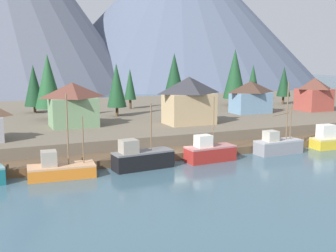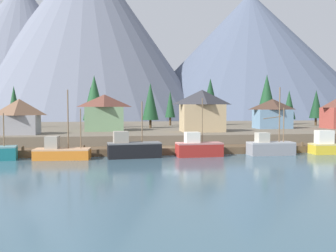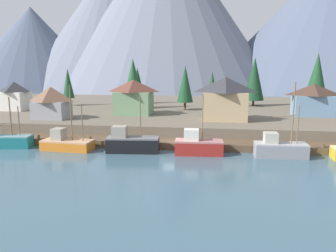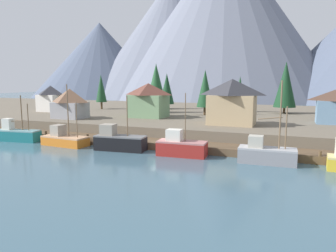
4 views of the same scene
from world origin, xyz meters
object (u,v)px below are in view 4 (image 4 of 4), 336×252
object	(u,v)px
fishing_boat_red	(181,147)
house_white	(51,98)
fishing_boat_grey	(266,154)
conifer_near_right	(167,89)
fishing_boat_orange	(64,139)
conifer_mid_left	(101,88)
conifer_far_right	(205,89)
house_tan	(232,101)
conifer_far_left	(240,90)
conifer_near_left	(156,84)
fishing_boat_teal	(17,134)
house_grey	(70,103)
fishing_boat_black	(119,141)
house_green	(148,100)
conifer_mid_right	(285,85)

from	to	relation	value
fishing_boat_red	house_white	distance (m)	45.33
fishing_boat_grey	conifer_near_right	xyz separation A→B (m)	(-27.50, 37.27, 6.47)
fishing_boat_orange	house_white	bearing A→B (deg)	138.99
conifer_mid_left	conifer_far_right	world-z (taller)	conifer_far_right
house_tan	conifer_far_right	xyz separation A→B (m)	(-7.96, 12.76, 1.73)
fishing_boat_orange	conifer_far_left	bearing A→B (deg)	65.42
fishing_boat_orange	house_white	xyz separation A→B (m)	(-21.37, 21.47, 4.61)
conifer_near_left	fishing_boat_teal	bearing A→B (deg)	-113.69
fishing_boat_red	fishing_boat_grey	bearing A→B (deg)	-2.79
conifer_far_right	house_tan	bearing A→B (deg)	-58.02
fishing_boat_red	house_grey	world-z (taller)	house_grey
fishing_boat_teal	conifer_mid_left	distance (m)	32.03
fishing_boat_teal	conifer_far_right	world-z (taller)	conifer_far_right
fishing_boat_black	conifer_far_left	bearing A→B (deg)	68.26
fishing_boat_black	house_green	xyz separation A→B (m)	(-4.23, 18.67, 4.61)
fishing_boat_black	conifer_mid_left	xyz separation A→B (m)	(-23.20, 30.99, 6.46)
fishing_boat_grey	conifer_near_left	distance (m)	38.70
fishing_boat_red	conifer_mid_right	size ratio (longest dim) A/B	0.72
house_green	house_grey	world-z (taller)	house_green
house_green	conifer_far_left	size ratio (longest dim) A/B	0.88
conifer_near_right	conifer_far_right	size ratio (longest dim) A/B	0.96
fishing_boat_black	conifer_far_left	distance (m)	38.36
house_white	fishing_boat_orange	bearing A→B (deg)	-45.13
fishing_boat_black	conifer_mid_right	world-z (taller)	conifer_mid_right
fishing_boat_orange	conifer_near_right	xyz separation A→B (m)	(1.44, 37.57, 6.66)
fishing_boat_orange	house_green	xyz separation A→B (m)	(5.12, 18.76, 4.93)
fishing_boat_grey	conifer_mid_left	bearing A→B (deg)	142.50
conifer_near_left	conifer_far_right	distance (m)	11.59
fishing_boat_red	conifer_mid_left	distance (m)	45.14
conifer_mid_right	conifer_far_right	size ratio (longest dim) A/B	1.20
conifer_mid_right	conifer_near_left	bearing A→B (deg)	-162.18
conifer_near_left	conifer_far_left	world-z (taller)	conifer_near_left
fishing_boat_teal	conifer_mid_right	xyz separation A→B (m)	(39.05, 36.35, 7.68)
conifer_mid_left	conifer_near_left	bearing A→B (deg)	-11.22
fishing_boat_black	conifer_near_left	world-z (taller)	conifer_near_left
house_white	conifer_mid_left	bearing A→B (deg)	51.94
fishing_boat_red	conifer_near_left	bearing A→B (deg)	116.20
house_grey	conifer_near_left	bearing A→B (deg)	56.41
fishing_boat_red	fishing_boat_grey	xyz separation A→B (m)	(10.51, 0.10, -0.04)
fishing_boat_red	conifer_mid_right	distance (m)	38.68
conifer_mid_left	fishing_boat_red	bearing A→B (deg)	-43.73
house_green	conifer_mid_right	world-z (taller)	conifer_mid_right
house_grey	conifer_far_right	distance (m)	27.15
fishing_boat_orange	conifer_mid_left	world-z (taller)	conifer_mid_left
conifer_near_left	conifer_mid_left	xyz separation A→B (m)	(-16.65, 3.30, -1.17)
fishing_boat_orange	conifer_far_left	world-z (taller)	conifer_far_left
fishing_boat_grey	conifer_far_left	distance (m)	37.76
fishing_boat_red	house_tan	size ratio (longest dim) A/B	1.05
house_green	conifer_far_right	xyz separation A→B (m)	(9.20, 8.05, 2.12)
conifer_near_left	fishing_boat_grey	bearing A→B (deg)	-46.42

